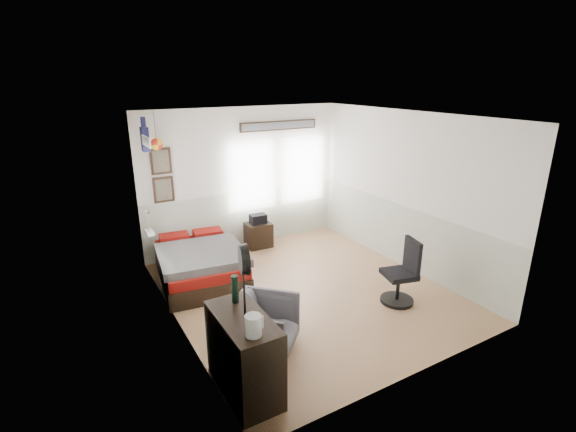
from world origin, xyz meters
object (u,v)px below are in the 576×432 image
object	(u,v)px
armchair	(264,326)
task_chair	(402,277)
bed	(200,264)
dresser	(244,354)
nightstand	(258,235)

from	to	relation	value
armchair	task_chair	xyz separation A→B (m)	(2.30, 0.03, 0.06)
bed	dresser	bearing A→B (deg)	-91.80
armchair	bed	bearing A→B (deg)	47.05
task_chair	bed	bearing A→B (deg)	151.70
bed	dresser	xyz separation A→B (m)	(-0.44, -2.73, 0.17)
armchair	task_chair	world-z (taller)	task_chair
bed	armchair	size ratio (longest dim) A/B	2.61
dresser	nightstand	bearing A→B (deg)	61.70
bed	armchair	xyz separation A→B (m)	(0.05, -2.22, 0.06)
nightstand	task_chair	world-z (taller)	task_chair
dresser	nightstand	world-z (taller)	dresser
armchair	task_chair	size ratio (longest dim) A/B	0.76
nightstand	task_chair	size ratio (longest dim) A/B	0.49
bed	armchair	distance (m)	2.22
bed	task_chair	xyz separation A→B (m)	(2.36, -2.19, 0.12)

